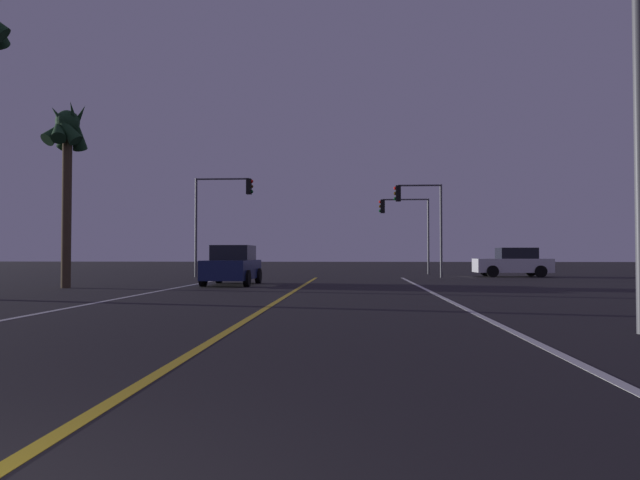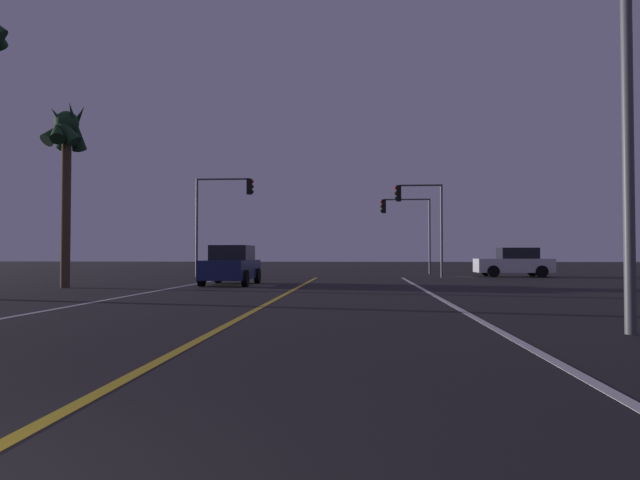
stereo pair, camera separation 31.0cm
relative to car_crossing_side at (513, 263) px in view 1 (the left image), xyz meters
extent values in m
cube|color=silver|center=(-6.65, -19.79, -0.82)|extent=(0.16, 35.68, 0.01)
cube|color=silver|center=(-16.26, -19.79, -0.82)|extent=(0.16, 35.68, 0.01)
cube|color=gold|center=(-11.45, -19.79, -0.82)|extent=(0.16, 35.68, 0.01)
cylinder|color=black|center=(-1.41, -0.90, -0.48)|extent=(0.68, 0.22, 0.68)
cylinder|color=black|center=(-1.41, 0.90, -0.48)|extent=(0.68, 0.22, 0.68)
cylinder|color=black|center=(1.29, -0.90, -0.48)|extent=(0.68, 0.22, 0.68)
cylinder|color=black|center=(1.29, 0.90, -0.48)|extent=(0.68, 0.22, 0.68)
cube|color=silver|center=(-0.06, 0.00, -0.16)|extent=(4.30, 1.80, 0.80)
cube|color=black|center=(0.19, 0.00, 0.56)|extent=(2.10, 1.60, 0.64)
cube|color=red|center=(2.04, -0.60, -0.06)|extent=(0.08, 0.24, 0.16)
cube|color=red|center=(2.04, 0.60, -0.06)|extent=(0.08, 0.24, 0.16)
cylinder|color=black|center=(-13.65, -11.11, -0.48)|extent=(0.22, 0.68, 0.68)
cylinder|color=black|center=(-15.45, -11.11, -0.48)|extent=(0.22, 0.68, 0.68)
cylinder|color=black|center=(-13.65, -8.41, -0.48)|extent=(0.22, 0.68, 0.68)
cylinder|color=black|center=(-15.45, -8.41, -0.48)|extent=(0.22, 0.68, 0.68)
cube|color=navy|center=(-14.55, -9.76, -0.16)|extent=(1.80, 4.30, 0.80)
cube|color=black|center=(-14.55, -9.51, 0.56)|extent=(1.60, 2.10, 0.64)
cube|color=red|center=(-13.95, -7.66, -0.06)|extent=(0.24, 0.08, 0.16)
cube|color=red|center=(-15.15, -7.66, -0.06)|extent=(0.24, 0.08, 0.16)
cylinder|color=#4C4C51|center=(-4.40, -1.45, 1.82)|extent=(0.14, 0.14, 5.29)
cylinder|color=#4C4C51|center=(-5.60, -1.45, 4.42)|extent=(2.41, 0.10, 0.10)
cube|color=black|center=(-6.81, -1.45, 3.97)|extent=(0.28, 0.36, 0.90)
sphere|color=red|center=(-6.97, -1.45, 4.27)|extent=(0.20, 0.20, 0.20)
sphere|color=#3C2706|center=(-6.97, -1.45, 3.97)|extent=(0.20, 0.20, 0.20)
sphere|color=#063816|center=(-6.97, -1.45, 3.67)|extent=(0.20, 0.20, 0.20)
cylinder|color=#4C4C51|center=(-18.51, -1.45, 2.05)|extent=(0.14, 0.14, 5.75)
cylinder|color=#4C4C51|center=(-16.96, -1.45, 4.88)|extent=(3.10, 0.10, 0.10)
cube|color=black|center=(-15.41, -1.45, 4.43)|extent=(0.28, 0.36, 0.90)
sphere|color=red|center=(-15.25, -1.45, 4.73)|extent=(0.20, 0.20, 0.20)
sphere|color=#3C2706|center=(-15.25, -1.45, 4.43)|extent=(0.20, 0.20, 0.20)
sphere|color=#063816|center=(-15.25, -1.45, 4.13)|extent=(0.20, 0.20, 0.20)
cylinder|color=#4C4C51|center=(-4.40, 4.05, 1.69)|extent=(0.14, 0.14, 5.02)
cylinder|color=#4C4C51|center=(-5.91, 4.05, 4.15)|extent=(3.02, 0.10, 0.10)
cube|color=black|center=(-7.41, 4.05, 3.70)|extent=(0.28, 0.36, 0.90)
sphere|color=red|center=(-7.57, 4.05, 4.00)|extent=(0.20, 0.20, 0.20)
sphere|color=#3C2706|center=(-7.57, 4.05, 3.70)|extent=(0.20, 0.20, 0.20)
sphere|color=#063816|center=(-7.57, 4.05, 3.40)|extent=(0.20, 0.20, 0.20)
cylinder|color=#4C4C51|center=(-4.60, -24.11, 3.48)|extent=(0.18, 0.18, 8.59)
cylinder|color=#473826|center=(-20.52, -12.38, 2.30)|extent=(0.36, 0.36, 6.25)
sphere|color=#19381E|center=(-20.52, -12.38, 5.68)|extent=(0.90, 0.90, 0.90)
cone|color=#19381E|center=(-20.22, -12.36, 5.53)|extent=(0.70, 1.55, 1.94)
cone|color=#19381E|center=(-20.40, -12.11, 5.53)|extent=(1.77, 1.19, 1.94)
cone|color=#19381E|center=(-20.79, -12.26, 5.53)|extent=(1.23, 1.81, 1.71)
cone|color=#19381E|center=(-20.79, -12.52, 5.53)|extent=(1.17, 1.58, 1.60)
cone|color=#19381E|center=(-20.51, -12.68, 5.53)|extent=(1.45, 0.60, 1.66)
camera|label=1|loc=(-9.32, -33.67, 0.48)|focal=31.64mm
camera|label=2|loc=(-9.01, -33.67, 0.48)|focal=31.64mm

